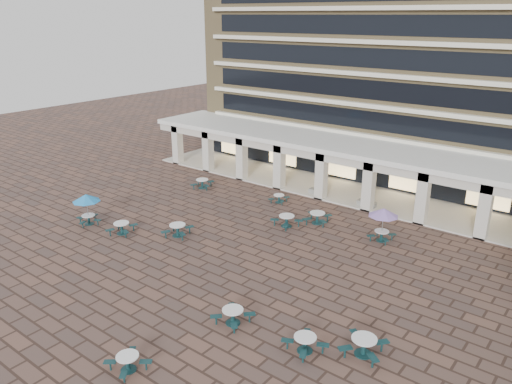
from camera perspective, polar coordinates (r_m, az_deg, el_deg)
ground at (r=31.29m, az=-1.12°, el=-7.80°), size 120.00×120.00×0.00m
apartment_building at (r=50.19m, az=18.24°, el=16.64°), size 40.00×15.50×25.20m
retail_arcade at (r=41.92m, az=11.71°, el=3.42°), size 42.00×6.60×4.40m
picnic_table_0 at (r=35.94m, az=-15.10°, el=-3.90°), size 2.21×2.21×0.80m
picnic_table_1 at (r=23.14m, az=-14.44°, el=-18.24°), size 1.78×1.78×0.74m
picnic_table_2 at (r=23.60m, az=5.63°, el=-16.73°), size 2.07×2.07×0.78m
picnic_table_3 at (r=25.28m, az=-2.66°, el=-13.86°), size 1.79×1.79×0.80m
picnic_table_4 at (r=37.69m, az=-18.82°, el=-0.77°), size 1.99×1.99×2.30m
picnic_table_5 at (r=34.77m, az=-8.95°, el=-4.20°), size 2.28×2.28×0.84m
picnic_table_7 at (r=23.76m, az=12.22°, el=-16.69°), size 2.11×2.11×0.87m
picnic_table_8 at (r=43.97m, az=-6.16°, el=1.05°), size 2.21×2.21×0.80m
picnic_table_10 at (r=35.91m, az=3.51°, el=-3.20°), size 2.16×2.16×0.84m
picnic_table_11 at (r=34.09m, az=14.37°, el=-2.39°), size 2.02×2.02×2.34m
picnic_table_12 at (r=40.43m, az=2.64°, el=-0.68°), size 1.66×1.66×0.65m
picnic_table_13 at (r=36.62m, az=7.02°, el=-2.84°), size 2.20×2.20×0.84m
planter_left at (r=42.30m, az=7.08°, el=0.17°), size 1.50×0.67×1.15m
planter_right at (r=40.33m, az=12.54°, el=-1.07°), size 1.50×0.71×1.22m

